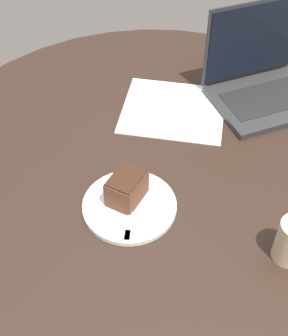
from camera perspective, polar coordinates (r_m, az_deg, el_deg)
ground_plane at (r=1.80m, az=1.09°, el=-15.91°), size 12.00×12.00×0.00m
dining_table at (r=1.29m, az=1.46°, el=-2.91°), size 1.25×1.25×0.76m
paper_document at (r=1.32m, az=3.59°, el=7.11°), size 0.37×0.36×0.00m
plate at (r=1.07m, az=-1.78°, el=-4.63°), size 0.21×0.21×0.01m
cake_slice at (r=1.05m, az=-2.12°, el=-2.42°), size 0.08×0.10×0.07m
fork at (r=1.04m, az=-1.73°, el=-5.88°), size 0.12×0.15×0.00m
laptop at (r=1.39m, az=14.26°, el=10.00°), size 0.34×0.37×0.26m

